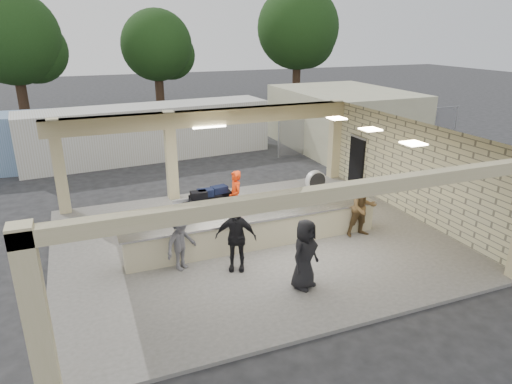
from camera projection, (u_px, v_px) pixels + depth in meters
name	position (u px, v px, depth m)	size (l,w,h in m)	color
ground	(252.00, 243.00, 14.56)	(120.00, 120.00, 0.00)	#232426
pavilion	(251.00, 196.00, 14.76)	(12.01, 10.00, 3.55)	#605E59
baggage_counter	(258.00, 232.00, 13.93)	(8.20, 0.58, 0.98)	beige
luggage_cart	(210.00, 205.00, 15.39)	(2.39, 1.63, 1.32)	silver
drum_fan	(316.00, 181.00, 18.55)	(0.84, 0.46, 0.92)	silver
baggage_handler	(235.00, 198.00, 15.46)	(0.69, 0.38, 1.88)	red
passenger_a	(363.00, 208.00, 14.52)	(0.93, 0.41, 1.92)	brown
passenger_b	(236.00, 238.00, 12.45)	(1.13, 0.41, 1.92)	black
passenger_c	(181.00, 242.00, 12.51)	(1.05, 0.37, 1.63)	#56555A
passenger_d	(305.00, 254.00, 11.60)	(0.91, 0.37, 1.87)	black
car_white_a	(321.00, 126.00, 28.84)	(2.12, 4.48, 1.28)	silver
car_white_b	(318.00, 120.00, 30.64)	(1.52, 4.08, 1.29)	silver
car_dark	(258.00, 120.00, 30.46)	(1.51, 4.27, 1.42)	black
container_white	(149.00, 132.00, 23.73)	(12.63, 2.53, 2.74)	silver
fence	(375.00, 129.00, 25.91)	(12.06, 0.06, 2.03)	gray
tree_left	(19.00, 42.00, 31.10)	(6.60, 6.30, 9.00)	#382619
tree_mid	(160.00, 48.00, 36.55)	(6.00, 5.60, 8.00)	#382619
tree_right	(300.00, 31.00, 39.45)	(7.20, 7.00, 10.00)	#382619
adjacent_building	(343.00, 118.00, 26.08)	(6.00, 8.00, 3.20)	beige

